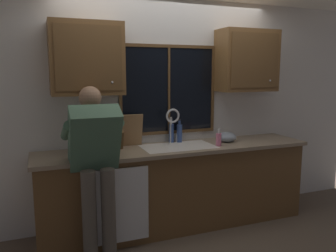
{
  "coord_description": "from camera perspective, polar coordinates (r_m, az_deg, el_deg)",
  "views": [
    {
      "loc": [
        -1.41,
        -3.67,
        1.73
      ],
      "look_at": [
        -0.11,
        -0.3,
        1.15
      ],
      "focal_mm": 36.41,
      "sensor_mm": 36.0,
      "label": 1
    }
  ],
  "objects": [
    {
      "name": "back_wall",
      "position": [
        4.02,
        -0.39,
        2.54
      ],
      "size": [
        5.38,
        0.12,
        2.55
      ],
      "primitive_type": "cube",
      "color": "silver",
      "rests_on": "floor"
    },
    {
      "name": "window_glass",
      "position": [
        3.94,
        0.1,
        6.05
      ],
      "size": [
        1.1,
        0.02,
        0.95
      ],
      "primitive_type": "cube",
      "color": "black"
    },
    {
      "name": "window_frame_top",
      "position": [
        3.93,
        0.16,
        13.23
      ],
      "size": [
        1.17,
        0.02,
        0.04
      ],
      "primitive_type": "cube",
      "color": "brown"
    },
    {
      "name": "window_frame_bottom",
      "position": [
        3.98,
        0.15,
        -1.04
      ],
      "size": [
        1.17,
        0.02,
        0.04
      ],
      "primitive_type": "cube",
      "color": "brown"
    },
    {
      "name": "window_frame_left",
      "position": [
        3.76,
        -7.98,
        5.83
      ],
      "size": [
        0.03,
        0.02,
        0.95
      ],
      "primitive_type": "cube",
      "color": "brown"
    },
    {
      "name": "window_frame_right",
      "position": [
        4.17,
        7.49,
        6.14
      ],
      "size": [
        0.03,
        0.02,
        0.95
      ],
      "primitive_type": "cube",
      "color": "brown"
    },
    {
      "name": "window_mullion_center",
      "position": [
        3.93,
        0.16,
        6.05
      ],
      "size": [
        0.02,
        0.02,
        0.95
      ],
      "primitive_type": "cube",
      "color": "brown"
    },
    {
      "name": "lower_cabinet_run",
      "position": [
        3.89,
        1.48,
        -10.35
      ],
      "size": [
        2.98,
        0.58,
        0.88
      ],
      "primitive_type": "cube",
      "color": "brown",
      "rests_on": "floor"
    },
    {
      "name": "countertop",
      "position": [
        3.74,
        1.62,
        -3.78
      ],
      "size": [
        3.04,
        0.62,
        0.04
      ],
      "primitive_type": "cube",
      "color": "gray",
      "rests_on": "lower_cabinet_run"
    },
    {
      "name": "dishwasher_front",
      "position": [
        3.39,
        -8.33,
        -13.13
      ],
      "size": [
        0.6,
        0.02,
        0.74
      ],
      "primitive_type": "cube",
      "color": "white"
    },
    {
      "name": "upper_cabinet_left",
      "position": [
        3.54,
        -13.46,
        10.9
      ],
      "size": [
        0.71,
        0.36,
        0.72
      ],
      "color": "brown"
    },
    {
      "name": "upper_cabinet_right",
      "position": [
        4.22,
        13.07,
        10.57
      ],
      "size": [
        0.71,
        0.36,
        0.72
      ],
      "color": "brown"
    },
    {
      "name": "sink",
      "position": [
        3.77,
        1.7,
        -4.89
      ],
      "size": [
        0.8,
        0.46,
        0.21
      ],
      "color": "white",
      "rests_on": "lower_cabinet_run"
    },
    {
      "name": "faucet",
      "position": [
        3.87,
        0.8,
        0.77
      ],
      "size": [
        0.18,
        0.09,
        0.4
      ],
      "color": "silver",
      "rests_on": "countertop"
    },
    {
      "name": "person_standing",
      "position": [
        3.16,
        -12.11,
        -4.98
      ],
      "size": [
        0.53,
        0.67,
        1.6
      ],
      "color": "#595147",
      "rests_on": "floor"
    },
    {
      "name": "knife_block",
      "position": [
        3.64,
        -8.6,
        -2.18
      ],
      "size": [
        0.12,
        0.18,
        0.32
      ],
      "color": "brown",
      "rests_on": "countertop"
    },
    {
      "name": "cutting_board",
      "position": [
        3.76,
        -6.49,
        -0.73
      ],
      "size": [
        0.29,
        0.09,
        0.36
      ],
      "primitive_type": "cube",
      "rotation": [
        0.21,
        0.0,
        0.0
      ],
      "color": "#997047",
      "rests_on": "countertop"
    },
    {
      "name": "mixing_bowl",
      "position": [
        4.06,
        9.75,
        -1.84
      ],
      "size": [
        0.23,
        0.23,
        0.12
      ],
      "primitive_type": "ellipsoid",
      "color": "#8C99A8",
      "rests_on": "countertop"
    },
    {
      "name": "soap_dispenser",
      "position": [
        3.81,
        8.48,
        -2.2
      ],
      "size": [
        0.06,
        0.07,
        0.2
      ],
      "color": "pink",
      "rests_on": "countertop"
    },
    {
      "name": "bottle_green_glass",
      "position": [
        3.96,
        1.92,
        -1.14
      ],
      "size": [
        0.06,
        0.06,
        0.27
      ],
      "color": "#334C8C",
      "rests_on": "countertop"
    },
    {
      "name": "bottle_tall_clear",
      "position": [
        3.94,
        0.56,
        -1.1
      ],
      "size": [
        0.06,
        0.06,
        0.28
      ],
      "color": "#334C8C",
      "rests_on": "countertop"
    }
  ]
}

